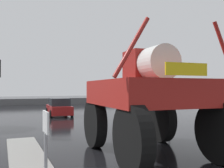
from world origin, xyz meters
TOP-DOWN VIEW (x-y plane):
  - ground_plane at (0.00, 18.00)m, footprint 120.00×120.00m
  - median_island at (-4.25, 5.70)m, footprint 1.15×7.66m
  - lane_arrow_sign at (-4.20, 2.67)m, footprint 0.07×0.60m
  - oversize_sprayer at (-0.17, 5.30)m, footprint 4.16×5.72m
  - sedan_ahead at (-0.50, 19.62)m, footprint 2.01×4.17m
  - traffic_signal_near_right at (4.48, 10.83)m, footprint 0.24×0.54m
  - bare_tree_right at (8.76, 22.23)m, footprint 2.79×2.79m
  - roadside_barrier at (0.00, 35.48)m, footprint 25.47×0.24m

SIDE VIEW (x-z plane):
  - ground_plane at x=0.00m, z-range 0.00..0.00m
  - median_island at x=-4.25m, z-range 0.00..0.15m
  - roadside_barrier at x=0.00m, z-range 0.00..0.90m
  - sedan_ahead at x=-0.50m, z-range -0.05..1.47m
  - lane_arrow_sign at x=-4.20m, z-range 0.48..2.22m
  - oversize_sprayer at x=-0.17m, z-range -0.21..4.20m
  - traffic_signal_near_right at x=4.48m, z-range 0.86..4.58m
  - bare_tree_right at x=8.76m, z-range 1.51..7.05m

